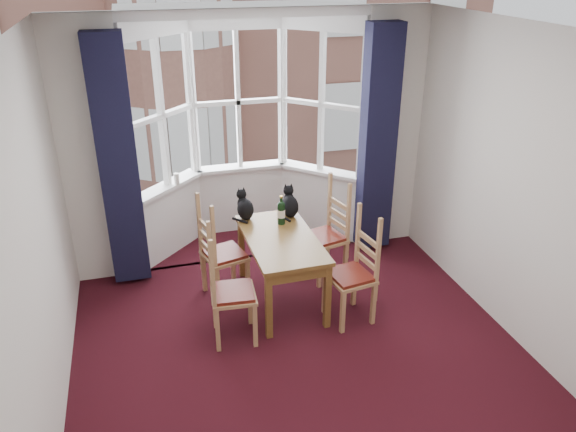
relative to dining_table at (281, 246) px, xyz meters
name	(u,v)px	position (x,y,z in m)	size (l,w,h in m)	color
floor	(312,379)	(-0.06, -1.25, -0.62)	(4.50, 4.50, 0.00)	black
ceiling	(321,38)	(-0.06, -1.25, 2.18)	(4.50, 4.50, 0.00)	white
wall_left	(28,270)	(-2.06, -1.25, 0.78)	(4.50, 4.50, 0.00)	silver
wall_right	(544,203)	(1.94, -1.25, 0.78)	(4.50, 4.50, 0.00)	silver
wall_back_pier_left	(95,156)	(-1.71, 1.00, 0.78)	(0.70, 0.12, 2.80)	silver
wall_back_pier_right	(390,131)	(1.59, 1.00, 0.78)	(0.70, 0.12, 2.80)	silver
bay_window	(243,130)	(-0.06, 1.50, 0.78)	(2.76, 0.94, 2.80)	white
curtain_left	(118,165)	(-1.48, 0.82, 0.73)	(0.38, 0.22, 2.60)	black
curtain_right	(378,141)	(1.36, 0.82, 0.73)	(0.38, 0.22, 2.60)	black
dining_table	(281,246)	(0.00, 0.00, 0.00)	(0.70, 1.28, 0.73)	brown
chair_left_near	(223,295)	(-0.68, -0.49, -0.15)	(0.43, 0.45, 0.92)	tan
chair_left_far	(216,257)	(-0.63, 0.22, -0.15)	(0.49, 0.51, 0.92)	tan
chair_right_near	(358,275)	(0.64, -0.49, -0.15)	(0.46, 0.48, 0.92)	tan
chair_right_far	(331,236)	(0.66, 0.35, -0.15)	(0.49, 0.51, 0.92)	tan
cat_left	(245,207)	(-0.25, 0.53, 0.23)	(0.23, 0.28, 0.34)	black
cat_right	(290,204)	(0.22, 0.47, 0.23)	(0.20, 0.27, 0.35)	black
wine_bottle	(281,212)	(0.08, 0.30, 0.24)	(0.08, 0.08, 0.31)	black
candle_tall	(177,179)	(-0.88, 1.35, 0.31)	(0.06, 0.06, 0.13)	white
street	(154,114)	(-0.06, 31.00, -6.62)	(80.00, 80.00, 0.00)	#333335
tenement_building	(166,16)	(-0.06, 12.76, 0.97)	(18.40, 7.80, 15.20)	#915A4B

